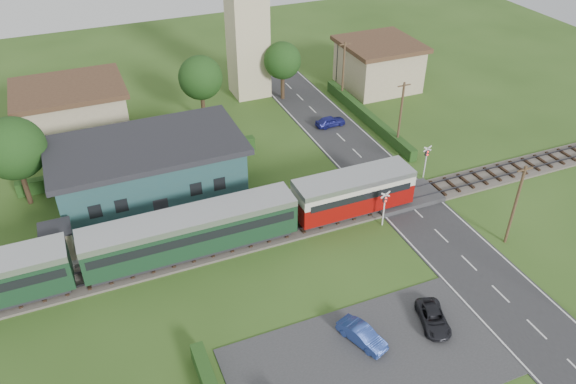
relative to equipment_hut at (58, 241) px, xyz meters
name	(u,v)px	position (x,y,z in m)	size (l,w,h in m)	color
ground	(309,241)	(18.00, -5.20, -1.75)	(120.00, 120.00, 0.00)	#2D4C19
railway_track	(299,226)	(18.00, -3.20, -1.64)	(76.00, 3.20, 0.49)	#4C443D
road	(417,212)	(28.00, -5.20, -1.72)	(6.00, 70.00, 0.05)	#28282B
car_park	(367,362)	(16.50, -17.20, -1.71)	(17.00, 9.00, 0.08)	#333335
crossing_deck	(404,197)	(28.00, -3.20, -1.52)	(6.20, 3.40, 0.45)	#333335
platform	(168,231)	(8.00, 0.00, -1.52)	(30.00, 3.00, 0.45)	gray
equipment_hut	(58,241)	(0.00, 0.00, 0.00)	(2.30, 2.30, 2.55)	beige
station_building	(149,170)	(8.00, 5.79, 0.95)	(16.00, 9.00, 5.30)	#234B4E
train	(148,242)	(6.10, -3.20, 0.43)	(43.20, 2.90, 3.40)	#232328
church_tower	(246,6)	(23.00, 22.80, 8.48)	(6.00, 6.00, 17.60)	beige
house_west	(72,111)	(3.00, 19.80, 1.04)	(10.80, 8.80, 5.50)	tan
house_east	(378,64)	(38.00, 18.80, 1.05)	(8.80, 8.80, 5.50)	tan
hedge_roadside	(367,117)	(32.20, 10.80, -1.15)	(0.80, 18.00, 1.20)	#193814
hedge_station	(143,164)	(8.00, 10.30, -1.10)	(22.00, 0.80, 1.30)	#193814
tree_a	(14,149)	(-2.00, 8.80, 3.63)	(5.20, 5.20, 8.00)	#332316
tree_b	(200,78)	(16.00, 17.80, 3.27)	(4.60, 4.60, 7.34)	#332316
tree_c	(282,61)	(26.00, 19.80, 2.91)	(4.20, 4.20, 6.78)	#332316
utility_pole_b	(515,204)	(32.20, -11.20, 1.88)	(1.40, 0.22, 7.00)	#473321
utility_pole_c	(400,115)	(32.20, 4.80, 1.88)	(1.40, 0.22, 7.00)	#473321
utility_pole_d	(343,71)	(32.20, 16.80, 1.88)	(1.40, 0.22, 7.00)	#473321
crossing_signal_near	(385,204)	(24.40, -5.61, 0.39)	(0.84, 0.28, 3.28)	silver
crossing_signal_far	(426,157)	(31.60, -0.81, 0.39)	(0.84, 0.28, 3.28)	silver
streetlamp_east	(337,58)	(34.00, 21.80, 1.29)	(0.30, 0.30, 5.15)	#3F3F47
car_on_road	(330,121)	(28.09, 11.46, -1.15)	(1.30, 3.24, 1.10)	navy
car_park_blue	(362,335)	(16.93, -15.67, -1.10)	(1.20, 3.46, 1.14)	#274090
car_park_dark	(433,318)	(21.97, -16.18, -1.18)	(1.63, 3.53, 0.98)	black
pedestrian_near	(225,206)	(12.90, 0.30, -0.55)	(0.55, 0.36, 1.50)	gray
pedestrian_far	(81,244)	(1.53, -0.42, -0.46)	(0.82, 0.64, 1.68)	gray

